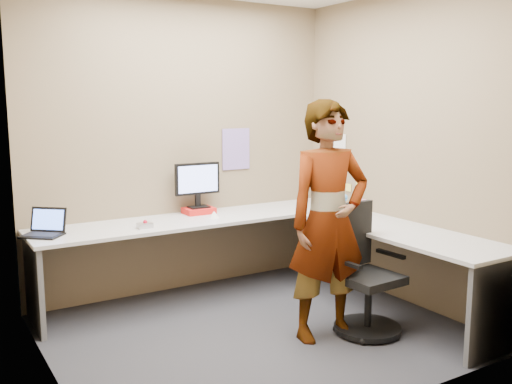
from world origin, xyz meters
TOP-DOWN VIEW (x-y plane):
  - ground at (0.00, 0.00)m, footprint 3.00×3.00m
  - wall_back at (0.00, 1.30)m, footprint 3.00×0.00m
  - wall_right at (1.50, 0.00)m, footprint 0.00×2.70m
  - wall_left at (-1.50, 0.00)m, footprint 0.00×2.70m
  - desk at (0.44, 0.39)m, footprint 2.98×2.58m
  - paper_ream at (0.07, 1.15)m, footprint 0.28×0.20m
  - monitor at (0.07, 1.17)m, footprint 0.44×0.13m
  - laptop at (-1.33, 1.00)m, footprint 0.38×0.37m
  - trackball_mouse at (-0.58, 0.83)m, footprint 0.12×0.08m
  - origami at (0.10, 0.90)m, footprint 0.10×0.10m
  - stapler at (1.40, 0.48)m, footprint 0.15×0.06m
  - flower at (1.10, 0.31)m, footprint 0.07×0.07m
  - calendar_purple at (0.55, 1.29)m, footprint 0.30×0.01m
  - calendar_white at (1.49, 0.90)m, footprint 0.01×0.28m
  - sticky_note_a at (1.49, 0.55)m, footprint 0.01×0.07m
  - sticky_note_b at (1.49, 0.60)m, footprint 0.01×0.07m
  - sticky_note_c at (1.49, 0.48)m, footprint 0.01×0.07m
  - sticky_note_d at (1.49, 0.70)m, footprint 0.01×0.07m
  - office_chair at (0.72, -0.40)m, footprint 0.52×0.52m
  - person at (0.41, -0.34)m, footprint 0.70×0.51m

SIDE VIEW (x-z plane):
  - ground at x=0.00m, z-range 0.00..0.00m
  - office_chair at x=0.72m, z-range -0.09..0.88m
  - desk at x=0.44m, z-range 0.22..0.95m
  - trackball_mouse at x=-0.58m, z-range 0.72..0.79m
  - paper_ream at x=0.07m, z-range 0.73..0.78m
  - stapler at x=1.40m, z-range 0.73..0.78m
  - origami at x=0.10m, z-range 0.73..0.79m
  - laptop at x=-1.33m, z-range 0.68..0.89m
  - sticky_note_c at x=1.49m, z-range 0.76..0.84m
  - sticky_note_b at x=1.49m, z-range 0.78..0.86m
  - flower at x=1.10m, z-range 0.77..0.98m
  - person at x=0.41m, z-range 0.00..1.78m
  - sticky_note_d at x=1.49m, z-range 0.88..0.96m
  - sticky_note_a at x=1.49m, z-range 0.91..0.99m
  - monitor at x=0.07m, z-range 0.82..1.24m
  - calendar_white at x=1.49m, z-range 1.06..1.44m
  - calendar_purple at x=0.55m, z-range 1.10..1.50m
  - wall_back at x=0.00m, z-range -0.15..2.85m
  - wall_right at x=1.50m, z-range 0.00..2.70m
  - wall_left at x=-1.50m, z-range 0.00..2.70m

